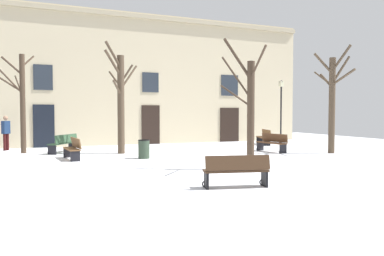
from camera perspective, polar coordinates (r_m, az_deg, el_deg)
ground_plane at (r=13.47m, az=2.91°, el=-5.75°), size 34.15×34.15×0.00m
building_facade at (r=22.50m, az=-7.18°, el=7.75°), size 21.34×0.60×7.93m
tree_center at (r=18.87m, az=-25.36°, el=4.07°), size 2.12×1.31×4.73m
tree_left_of_center at (r=17.25m, az=-11.22°, el=4.46°), size 1.80×1.66×5.15m
tree_foreground at (r=18.33m, az=21.28°, el=4.31°), size 1.83×2.36×5.03m
tree_near_facade at (r=12.37m, az=9.04°, el=3.02°), size 0.93×2.52×4.47m
streetlamp at (r=23.94m, az=13.88°, el=3.62°), size 0.30×0.30×4.02m
litter_bin at (r=15.26m, az=-7.60°, el=-3.31°), size 0.49×0.49×0.79m
bench_far_corner at (r=9.29m, az=7.03°, el=-6.68°), size 1.73×0.79×0.85m
bench_facing_shops at (r=18.38m, az=-19.60°, el=-2.25°), size 1.42×1.81×0.89m
bench_back_to_back_right at (r=18.15m, az=12.54°, el=-2.26°), size 0.81×1.75×0.89m
bench_by_litter_bin at (r=15.63m, az=-18.30°, el=-3.06°), size 0.67×1.67×0.89m
bench_near_lamp at (r=22.15m, az=11.33°, el=-1.38°), size 0.94×1.80×0.92m
person_crossing_plaza at (r=20.66m, az=-27.32°, el=-0.43°), size 0.41×0.43×1.77m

